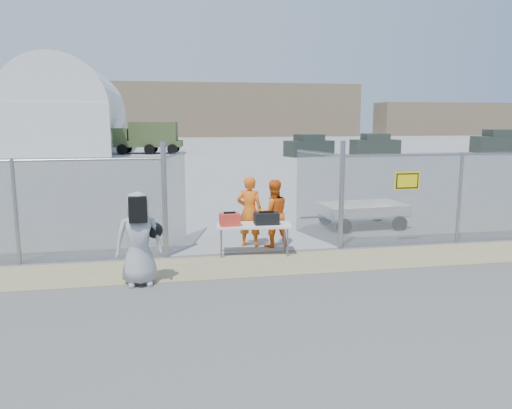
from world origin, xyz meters
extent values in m
plane|color=#4F4D4D|center=(0.00, 0.00, 0.00)|extent=(160.00, 160.00, 0.00)
cube|color=#999999|center=(0.00, 42.00, 0.01)|extent=(160.00, 80.00, 0.01)
cube|color=tan|center=(0.00, 1.00, 0.01)|extent=(44.00, 1.60, 0.01)
cube|color=#EB3A2B|center=(-0.62, 1.79, 0.82)|extent=(0.43, 0.29, 0.27)
cube|color=black|center=(0.20, 1.79, 0.82)|extent=(0.53, 0.32, 0.26)
imported|color=orange|center=(-0.05, 2.56, 0.84)|extent=(0.72, 0.61, 1.68)
imported|color=orange|center=(0.49, 2.45, 0.80)|extent=(0.81, 0.65, 1.59)
imported|color=#A3A3A8|center=(-2.49, 0.23, 0.85)|extent=(0.87, 0.60, 1.71)
camera|label=1|loc=(-2.04, -8.75, 2.97)|focal=35.00mm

